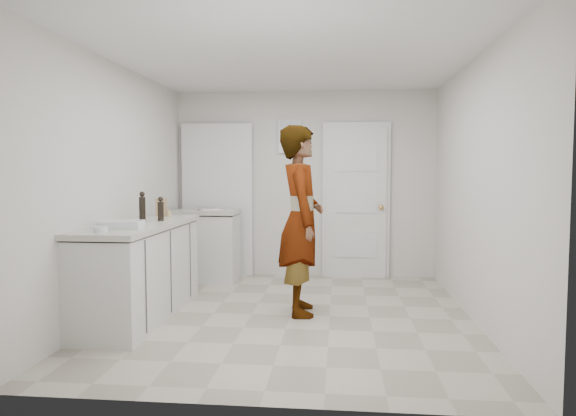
# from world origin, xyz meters

# --- Properties ---
(ground) EXTENTS (4.00, 4.00, 0.00)m
(ground) POSITION_xyz_m (0.00, 0.00, 0.00)
(ground) COLOR gray
(ground) RESTS_ON ground
(room_shell) EXTENTS (4.00, 4.00, 4.00)m
(room_shell) POSITION_xyz_m (-0.17, 1.95, 1.02)
(room_shell) COLOR beige
(room_shell) RESTS_ON ground
(main_counter) EXTENTS (0.64, 1.96, 0.93)m
(main_counter) POSITION_xyz_m (-1.45, -0.20, 0.43)
(main_counter) COLOR silver
(main_counter) RESTS_ON ground
(side_counter) EXTENTS (0.84, 0.61, 0.93)m
(side_counter) POSITION_xyz_m (-1.25, 1.55, 0.43)
(side_counter) COLOR silver
(side_counter) RESTS_ON ground
(person) EXTENTS (0.54, 0.74, 1.88)m
(person) POSITION_xyz_m (0.10, 0.10, 0.94)
(person) COLOR silver
(person) RESTS_ON ground
(cake_mix_box) EXTENTS (0.13, 0.08, 0.20)m
(cake_mix_box) POSITION_xyz_m (-1.52, 0.60, 1.02)
(cake_mix_box) COLOR #A58052
(cake_mix_box) RESTS_ON main_counter
(spice_jar) EXTENTS (0.05, 0.05, 0.07)m
(spice_jar) POSITION_xyz_m (-1.40, 0.50, 0.96)
(spice_jar) COLOR tan
(spice_jar) RESTS_ON main_counter
(oil_cruet_a) EXTENTS (0.06, 0.06, 0.25)m
(oil_cruet_a) POSITION_xyz_m (-1.32, 0.03, 1.04)
(oil_cruet_a) COLOR black
(oil_cruet_a) RESTS_ON main_counter
(oil_cruet_b) EXTENTS (0.07, 0.07, 0.30)m
(oil_cruet_b) POSITION_xyz_m (-1.53, 0.06, 1.07)
(oil_cruet_b) COLOR black
(oil_cruet_b) RESTS_ON main_counter
(baking_dish) EXTENTS (0.39, 0.30, 0.06)m
(baking_dish) POSITION_xyz_m (-1.44, -0.64, 0.95)
(baking_dish) COLOR silver
(baking_dish) RESTS_ON main_counter
(egg_bowl) EXTENTS (0.12, 0.12, 0.04)m
(egg_bowl) POSITION_xyz_m (-1.48, -0.95, 0.95)
(egg_bowl) COLOR silver
(egg_bowl) RESTS_ON main_counter
(papers) EXTENTS (0.40, 0.41, 0.01)m
(papers) POSITION_xyz_m (-1.24, 1.62, 0.93)
(papers) COLOR white
(papers) RESTS_ON side_counter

